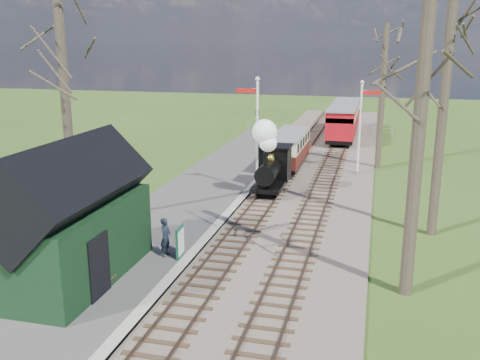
# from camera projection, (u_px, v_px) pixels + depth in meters

# --- Properties ---
(distant_hills) EXTENTS (114.40, 48.00, 22.02)m
(distant_hills) POSITION_uv_depth(u_px,v_px,m) (343.00, 213.00, 77.43)
(distant_hills) COLOR #385B23
(distant_hills) RESTS_ON ground
(ballast_bed) EXTENTS (8.00, 60.00, 0.10)m
(ballast_bed) POSITION_uv_depth(u_px,v_px,m) (309.00, 171.00, 33.63)
(ballast_bed) COLOR brown
(ballast_bed) RESTS_ON ground
(track_near) EXTENTS (1.60, 60.00, 0.15)m
(track_near) POSITION_uv_depth(u_px,v_px,m) (288.00, 169.00, 33.93)
(track_near) COLOR brown
(track_near) RESTS_ON ground
(track_far) EXTENTS (1.60, 60.00, 0.15)m
(track_far) POSITION_uv_depth(u_px,v_px,m) (329.00, 171.00, 33.31)
(track_far) COLOR brown
(track_far) RESTS_ON ground
(platform) EXTENTS (5.00, 44.00, 0.20)m
(platform) POSITION_uv_depth(u_px,v_px,m) (195.00, 200.00, 27.27)
(platform) COLOR #474442
(platform) RESTS_ON ground
(coping_strip) EXTENTS (0.40, 44.00, 0.21)m
(coping_strip) POSITION_uv_depth(u_px,v_px,m) (238.00, 203.00, 26.72)
(coping_strip) COLOR #B2AD9E
(coping_strip) RESTS_ON ground
(station_shed) EXTENTS (3.25, 6.30, 4.78)m
(station_shed) POSITION_uv_depth(u_px,v_px,m) (71.00, 220.00, 17.54)
(station_shed) COLOR black
(station_shed) RESTS_ON platform
(semaphore_near) EXTENTS (1.22, 0.24, 6.22)m
(semaphore_near) POSITION_uv_depth(u_px,v_px,m) (256.00, 128.00, 27.60)
(semaphore_near) COLOR silver
(semaphore_near) RESTS_ON ground
(semaphore_far) EXTENTS (1.22, 0.24, 5.72)m
(semaphore_far) POSITION_uv_depth(u_px,v_px,m) (361.00, 120.00, 32.06)
(semaphore_far) COLOR silver
(semaphore_far) RESTS_ON ground
(bare_trees) EXTENTS (15.51, 22.39, 12.00)m
(bare_trees) POSITION_uv_depth(u_px,v_px,m) (275.00, 113.00, 21.17)
(bare_trees) COLOR #382D23
(bare_trees) RESTS_ON ground
(fence_line) EXTENTS (12.60, 0.08, 1.00)m
(fence_line) POSITION_uv_depth(u_px,v_px,m) (318.00, 128.00, 46.87)
(fence_line) COLOR slate
(fence_line) RESTS_ON ground
(locomotive) EXTENTS (1.61, 3.75, 4.01)m
(locomotive) POSITION_uv_depth(u_px,v_px,m) (271.00, 160.00, 28.11)
(locomotive) COLOR black
(locomotive) RESTS_ON ground
(coach) EXTENTS (1.87, 6.42, 1.97)m
(coach) POSITION_uv_depth(u_px,v_px,m) (289.00, 148.00, 33.91)
(coach) COLOR black
(coach) RESTS_ON ground
(red_carriage_a) EXTENTS (2.22, 5.49, 2.33)m
(red_carriage_a) POSITION_uv_depth(u_px,v_px,m) (342.00, 124.00, 42.26)
(red_carriage_a) COLOR black
(red_carriage_a) RESTS_ON ground
(red_carriage_b) EXTENTS (2.22, 5.49, 2.33)m
(red_carriage_b) POSITION_uv_depth(u_px,v_px,m) (346.00, 115.00, 47.41)
(red_carriage_b) COLOR black
(red_carriage_b) RESTS_ON ground
(sign_board) EXTENTS (0.14, 0.78, 1.13)m
(sign_board) POSITION_uv_depth(u_px,v_px,m) (180.00, 242.00, 19.71)
(sign_board) COLOR #104C35
(sign_board) RESTS_ON platform
(bench) EXTENTS (0.49, 1.62, 0.92)m
(bench) POSITION_uv_depth(u_px,v_px,m) (95.00, 278.00, 17.00)
(bench) COLOR #442A18
(bench) RESTS_ON platform
(person) EXTENTS (0.39, 0.56, 1.48)m
(person) POSITION_uv_depth(u_px,v_px,m) (166.00, 237.00, 19.74)
(person) COLOR #191F2E
(person) RESTS_ON platform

